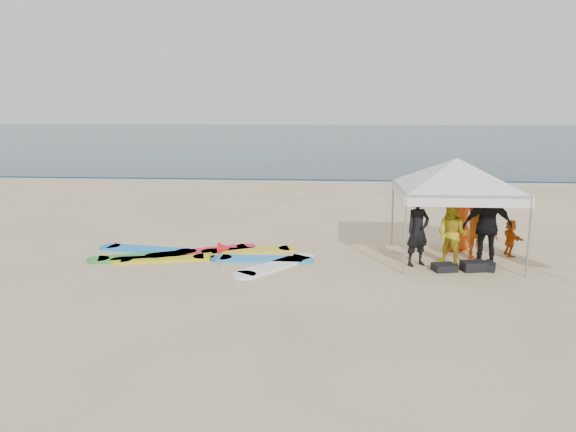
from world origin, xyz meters
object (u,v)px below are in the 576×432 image
Objects in this scene: person_yellow at (452,234)px; person_orange_a at (477,227)px; person_orange_b at (459,215)px; person_seated at (510,238)px; surfboard_spread at (205,256)px; canopy_tent at (458,159)px; person_black_b at (488,226)px; person_black_a at (418,231)px; marker_pennant at (224,248)px.

person_yellow is 1.01m from person_orange_a.
person_orange_a is 0.82m from person_orange_b.
surfboard_spread is (-7.71, -0.74, -0.43)m from person_seated.
canopy_tent is at bearing 98.46° from person_seated.
person_orange_b is 1.37m from person_seated.
person_yellow is at bearing 112.46° from person_seated.
canopy_tent reaches higher than person_orange_b.
person_black_b is (0.81, -0.01, 0.20)m from person_yellow.
person_yellow is at bearing -105.34° from canopy_tent.
person_orange_b is at bearing 10.13° from surfboard_spread.
person_yellow is (0.81, 0.04, -0.08)m from person_black_a.
canopy_tent reaches higher than marker_pennant.
person_black_a is at bearing -3.55° from surfboard_spread.
person_yellow is 6.08m from surfboard_spread.
surfboard_spread is at bearing -10.44° from person_orange_b.
person_orange_a is at bearing 12.99° from marker_pennant.
person_seated is 7.23m from marker_pennant.
person_yellow is 1.53m from person_orange_b.
person_yellow is 0.28× the size of surfboard_spread.
person_orange_a is at bearing -5.12° from person_black_a.
person_seated is at bearing -134.63° from person_orange_a.
person_orange_a is 6.24m from marker_pennant.
person_black_b is 6.91m from surfboard_spread.
person_orange_a is at bearing -87.47° from person_black_b.
person_orange_a reaches higher than person_yellow.
person_black_a is 1.62m from person_black_b.
marker_pennant is (-4.53, -0.67, -0.36)m from person_black_a.
surfboard_spread is (-6.84, 0.29, -0.94)m from person_black_b.
person_black_a is 2.67× the size of marker_pennant.
person_black_a reaches higher than person_orange_a.
person_black_a is at bearing -139.81° from person_yellow.
person_yellow is 1.99m from person_seated.
person_orange_a is at bearing 13.69° from canopy_tent.
canopy_tent is (-0.33, -0.90, 1.55)m from person_orange_b.
person_yellow is at bearing 7.60° from marker_pennant.
person_black_a is 4.59m from marker_pennant.
person_black_b is 0.51× the size of canopy_tent.
person_seated is at bearing -7.28° from person_black_a.
person_black_b is 3.06× the size of marker_pennant.
person_orange_b is at bearing 70.11° from canopy_tent.
person_yellow reaches higher than surfboard_spread.
person_seated is (1.21, -0.42, -0.49)m from person_orange_b.
canopy_tent is (-1.54, -0.48, 2.04)m from person_seated.
person_orange_a is 0.82× the size of person_black_b.
canopy_tent is at bearing -42.91° from person_black_b.
marker_pennant is (-7.02, -1.73, 0.03)m from person_seated.
person_orange_b is at bearing -80.00° from person_black_b.
canopy_tent is (-0.66, 0.55, 1.53)m from person_black_b.
canopy_tent is at bearing 1.16° from person_black_a.
person_black_b reaches higher than person_orange_b.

